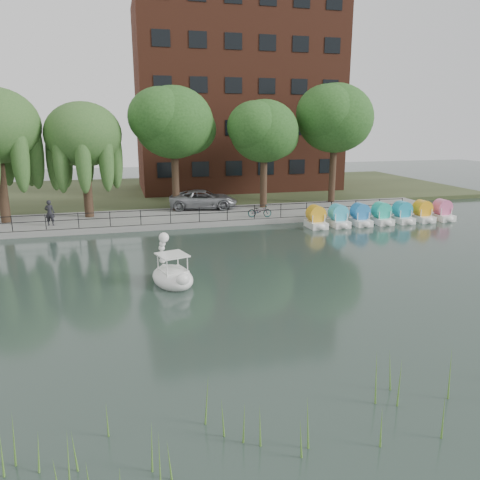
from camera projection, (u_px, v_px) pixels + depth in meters
name	position (u px, v px, depth m)	size (l,w,h in m)	color
ground_plane	(252.00, 292.00, 20.28)	(120.00, 120.00, 0.00)	#35483E
promenade	(193.00, 217.00, 35.23)	(40.00, 6.00, 0.40)	gray
kerb	(200.00, 225.00, 32.47)	(40.00, 0.25, 0.40)	gray
land_strip	(172.00, 191.00, 48.36)	(60.00, 22.00, 0.36)	#47512D
railing	(199.00, 211.00, 32.42)	(32.00, 0.05, 1.00)	black
apartment_building	(237.00, 99.00, 47.80)	(20.00, 10.07, 18.00)	#4C1E16
willow_mid	(83.00, 135.00, 32.84)	(5.32, 5.32, 8.15)	#473323
broadleaf_center	(174.00, 123.00, 35.17)	(6.00, 6.00, 9.25)	#473323
broadleaf_right	(264.00, 132.00, 36.59)	(5.40, 5.40, 8.32)	#473323
broadleaf_far	(335.00, 119.00, 38.88)	(6.30, 6.30, 9.71)	#473323
minivan	(203.00, 198.00, 37.17)	(6.17, 2.84, 1.72)	gray
bicycle	(260.00, 210.00, 33.98)	(1.72, 0.60, 1.00)	gray
pedestrian	(50.00, 211.00, 31.13)	(0.71, 0.48, 1.98)	black
swan_boat	(172.00, 273.00, 21.16)	(2.32, 2.98, 2.23)	white
pedal_boat_row	(381.00, 215.00, 33.70)	(11.35, 1.70, 1.40)	white
reed_bank	(434.00, 391.00, 11.72)	(24.00, 2.40, 1.20)	#669938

